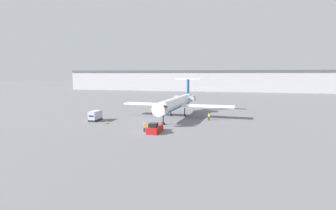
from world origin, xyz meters
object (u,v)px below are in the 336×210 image
object	(u,v)px
luggage_cart	(95,116)
worker_near_tug	(144,127)
pushback_tug	(155,128)
airplane_main	(177,103)
worker_by_wing	(209,117)
traffic_cone_left	(107,122)

from	to	relation	value
luggage_cart	worker_near_tug	world-z (taller)	luggage_cart
luggage_cart	worker_near_tug	xyz separation A→B (m)	(14.55, -8.45, -0.22)
worker_near_tug	pushback_tug	bearing A→B (deg)	9.83
airplane_main	worker_by_wing	world-z (taller)	airplane_main
pushback_tug	worker_by_wing	xyz separation A→B (m)	(8.57, 14.75, 0.16)
airplane_main	worker_by_wing	size ratio (longest dim) A/B	16.68
airplane_main	worker_near_tug	distance (m)	18.78
pushback_tug	luggage_cart	xyz separation A→B (m)	(-16.44, 8.12, 0.42)
airplane_main	luggage_cart	distance (m)	19.74
worker_by_wing	luggage_cart	bearing A→B (deg)	-165.16
pushback_tug	traffic_cone_left	size ratio (longest dim) A/B	5.68
pushback_tug	worker_near_tug	distance (m)	1.93
airplane_main	worker_by_wing	bearing A→B (deg)	-22.52
worker_by_wing	traffic_cone_left	size ratio (longest dim) A/B	2.00
worker_near_tug	worker_by_wing	bearing A→B (deg)	55.24
pushback_tug	worker_near_tug	bearing A→B (deg)	-170.17
pushback_tug	worker_by_wing	distance (m)	17.06
worker_by_wing	airplane_main	bearing A→B (deg)	157.48
luggage_cart	traffic_cone_left	bearing A→B (deg)	-33.33
pushback_tug	traffic_cone_left	xyz separation A→B (m)	(-12.27, 5.38, -0.31)
traffic_cone_left	worker_near_tug	bearing A→B (deg)	-28.82
worker_near_tug	worker_by_wing	xyz separation A→B (m)	(10.46, 15.07, -0.04)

